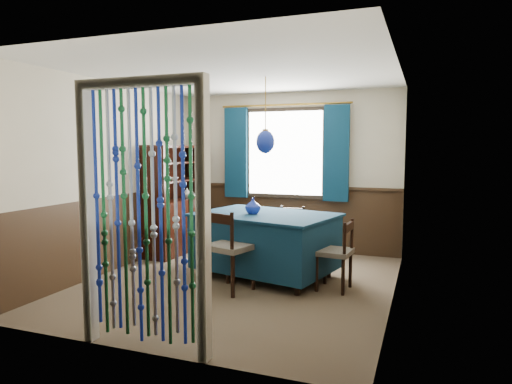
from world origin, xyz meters
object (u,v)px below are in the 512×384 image
at_px(chair_near, 228,248).
at_px(pendant_lamp, 265,142).
at_px(chair_left, 208,229).
at_px(dining_table, 265,241).
at_px(sideboard, 176,215).
at_px(chair_right, 336,253).
at_px(bowl_shelf, 172,179).
at_px(vase_sideboard, 187,192).
at_px(vase_table, 253,207).
at_px(chair_far, 290,234).

relative_size(chair_near, pendant_lamp, 1.01).
xyz_separation_m(chair_near, chair_left, (-0.72, 0.94, 0.01)).
relative_size(dining_table, chair_near, 2.01).
height_order(chair_near, pendant_lamp, pendant_lamp).
bearing_deg(sideboard, chair_left, -31.38).
bearing_deg(chair_near, chair_right, 39.45).
height_order(dining_table, bowl_shelf, bowl_shelf).
xyz_separation_m(chair_near, sideboard, (-1.57, 1.51, 0.08)).
distance_m(chair_right, vase_sideboard, 3.00).
bearing_deg(vase_sideboard, vase_table, -36.33).
height_order(pendant_lamp, vase_table, pendant_lamp).
distance_m(sideboard, vase_table, 1.89).
xyz_separation_m(chair_left, vase_table, (0.79, -0.32, 0.39)).
bearing_deg(vase_sideboard, bowl_shelf, -90.00).
xyz_separation_m(chair_right, vase_sideboard, (-2.66, 1.30, 0.48)).
bearing_deg(chair_left, chair_far, 116.88).
bearing_deg(chair_left, vase_table, 69.02).
relative_size(vase_table, bowl_shelf, 0.92).
relative_size(dining_table, chair_left, 1.98).
bearing_deg(vase_table, pendant_lamp, 28.42).
bearing_deg(chair_left, pendant_lamp, 76.28).
bearing_deg(pendant_lamp, chair_left, 165.40).
bearing_deg(bowl_shelf, dining_table, -20.05).
bearing_deg(dining_table, chair_right, -0.13).
relative_size(bowl_shelf, vase_sideboard, 1.19).
xyz_separation_m(chair_right, pendant_lamp, (-0.94, 0.22, 1.27)).
distance_m(chair_left, sideboard, 1.03).
bearing_deg(chair_left, chair_near, 38.61).
distance_m(dining_table, chair_right, 0.97).
bearing_deg(bowl_shelf, chair_far, 3.79).
relative_size(dining_table, vase_table, 10.25).
distance_m(chair_far, vase_table, 0.98).
bearing_deg(vase_table, bowl_shelf, 156.04).
distance_m(chair_right, vase_table, 1.19).
xyz_separation_m(dining_table, vase_sideboard, (-1.72, 1.09, 0.45)).
xyz_separation_m(pendant_lamp, vase_sideboard, (-1.72, 1.09, -0.79)).
bearing_deg(pendant_lamp, vase_table, -151.58).
height_order(chair_far, sideboard, sideboard).
bearing_deg(vase_table, chair_near, -95.90).
distance_m(chair_left, pendant_lamp, 1.54).
xyz_separation_m(chair_far, vase_table, (-0.25, -0.82, 0.47)).
relative_size(chair_left, sideboard, 0.57).
xyz_separation_m(chair_left, vase_sideboard, (-0.79, 0.85, 0.41)).
relative_size(sideboard, pendant_lamp, 1.79).
relative_size(sideboard, vase_sideboard, 9.97).
xyz_separation_m(chair_far, sideboard, (-1.89, 0.07, 0.16)).
bearing_deg(sideboard, chair_right, -18.10).
height_order(chair_far, vase_table, vase_table).
relative_size(sideboard, bowl_shelf, 8.36).
bearing_deg(vase_table, chair_far, 72.97).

